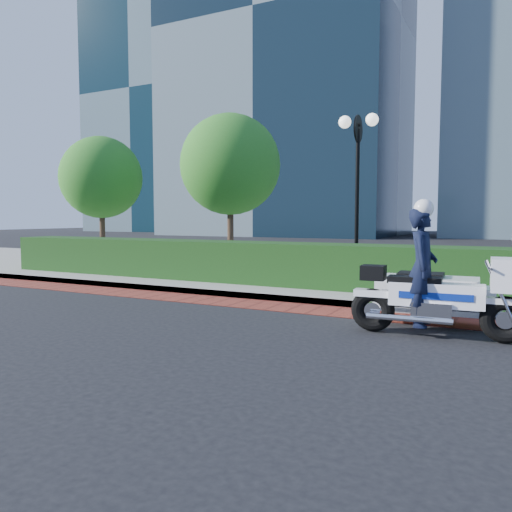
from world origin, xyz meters
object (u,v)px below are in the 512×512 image
at_px(tree_a, 101,178).
at_px(police_motorcycle, 431,287).
at_px(lamppost, 358,170).
at_px(tree_b, 230,165).

relative_size(tree_a, police_motorcycle, 1.82).
bearing_deg(tree_a, lamppost, -7.41).
xyz_separation_m(tree_b, police_motorcycle, (6.97, -5.88, -2.74)).
distance_m(lamppost, tree_b, 4.71).
bearing_deg(tree_a, tree_b, 0.00).
xyz_separation_m(lamppost, tree_a, (-10.00, 1.30, 0.26)).
relative_size(tree_a, tree_b, 0.94).
height_order(lamppost, tree_a, tree_a).
bearing_deg(lamppost, tree_b, 163.89).
relative_size(lamppost, police_motorcycle, 1.67).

